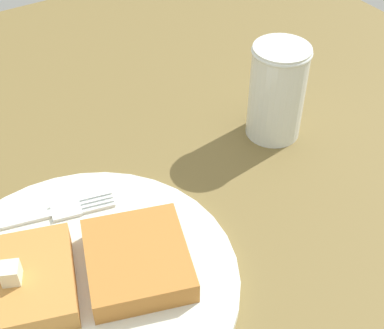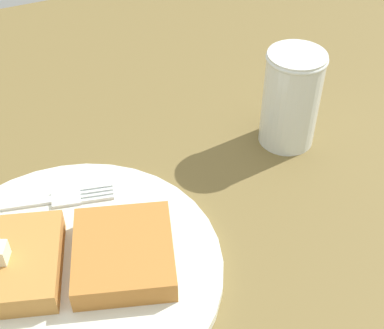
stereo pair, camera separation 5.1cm
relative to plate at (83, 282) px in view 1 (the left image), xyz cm
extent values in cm
cylinder|color=silver|center=(0.00, 0.00, -0.06)|extent=(26.82, 26.82, 1.08)
torus|color=gray|center=(0.00, 0.00, 0.08)|extent=(26.82, 26.82, 0.80)
cube|color=#B87D39|center=(-4.57, 1.47, 1.61)|extent=(10.99, 11.56, 2.26)
cube|color=#B3702F|center=(4.57, -1.47, 1.61)|extent=(10.99, 11.56, 2.26)
cube|color=#F1E9C7|center=(-5.09, 1.25, 3.55)|extent=(1.97, 2.05, 1.60)
cube|color=silver|center=(1.89, 8.10, 0.66)|extent=(3.22, 2.77, 0.36)
cube|color=silver|center=(5.00, 8.23, 0.66)|extent=(3.19, 1.03, 0.36)
cube|color=silver|center=(4.88, 7.69, 0.66)|extent=(3.19, 1.03, 0.36)
cube|color=silver|center=(4.75, 7.16, 0.66)|extent=(3.19, 1.03, 0.36)
cube|color=silver|center=(4.63, 6.62, 0.66)|extent=(3.19, 1.03, 0.36)
cylinder|color=#481C07|center=(27.23, 8.27, 3.19)|extent=(5.66, 5.66, 7.58)
cylinder|color=silver|center=(27.23, 8.27, 4.90)|extent=(6.15, 6.15, 11.00)
torus|color=silver|center=(27.23, 8.27, 9.95)|extent=(6.40, 6.40, 0.50)
camera|label=1|loc=(-6.72, -28.00, 37.93)|focal=50.00mm
camera|label=2|loc=(-2.24, -30.44, 37.93)|focal=50.00mm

